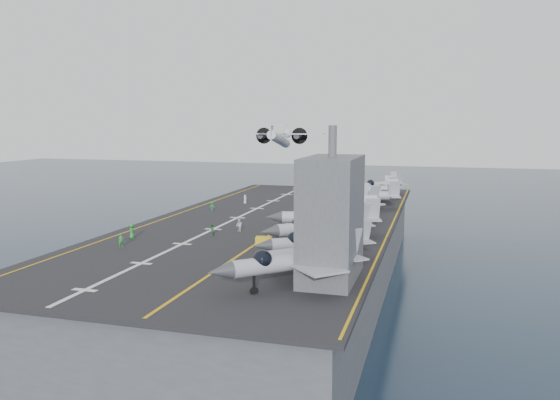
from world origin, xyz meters
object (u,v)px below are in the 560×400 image
(island_superstructure, at_px, (332,203))
(transport_plane, at_px, (279,139))
(tow_cart_a, at_px, (264,242))
(fighter_jet_0, at_px, (295,260))

(island_superstructure, bearing_deg, transport_plane, 109.58)
(island_superstructure, relative_size, tow_cart_a, 6.92)
(fighter_jet_0, relative_size, transport_plane, 0.77)
(island_superstructure, height_order, tow_cart_a, island_superstructure)
(tow_cart_a, xyz_separation_m, transport_plane, (-18.01, 68.96, 10.49))
(tow_cart_a, bearing_deg, transport_plane, 104.63)
(fighter_jet_0, bearing_deg, tow_cart_a, 117.42)
(tow_cart_a, distance_m, transport_plane, 72.04)
(island_superstructure, height_order, transport_plane, island_superstructure)
(island_superstructure, xyz_separation_m, transport_plane, (-28.70, 80.68, 3.58))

